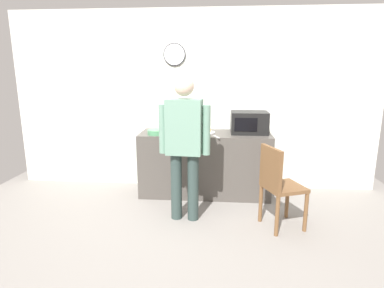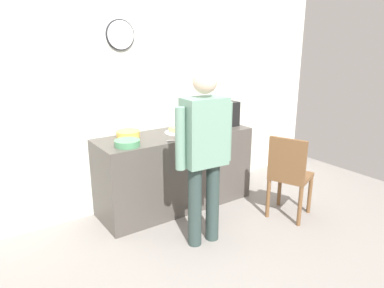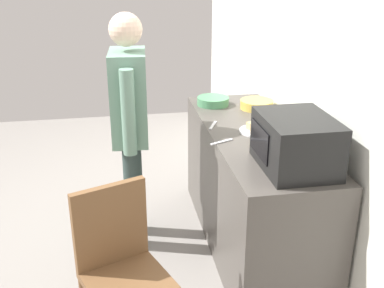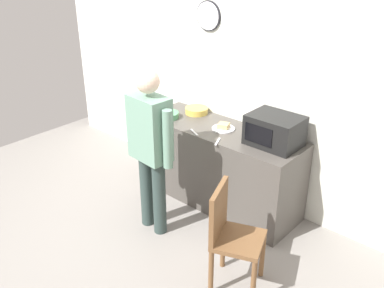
{
  "view_description": "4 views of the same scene",
  "coord_description": "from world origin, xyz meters",
  "px_view_note": "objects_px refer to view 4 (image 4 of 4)",
  "views": [
    {
      "loc": [
        0.38,
        -3.1,
        1.73
      ],
      "look_at": [
        0.05,
        0.89,
        0.81
      ],
      "focal_mm": 29.54,
      "sensor_mm": 36.0,
      "label": 1
    },
    {
      "loc": [
        -1.85,
        -2.1,
        1.92
      ],
      "look_at": [
        0.19,
        0.87,
        0.85
      ],
      "focal_mm": 33.2,
      "sensor_mm": 36.0,
      "label": 2
    },
    {
      "loc": [
        3.1,
        0.27,
        2.01
      ],
      "look_at": [
        0.21,
        0.78,
        0.83
      ],
      "focal_mm": 43.84,
      "sensor_mm": 36.0,
      "label": 3
    },
    {
      "loc": [
        2.72,
        -2.09,
        2.73
      ],
      "look_at": [
        0.11,
        0.86,
        0.82
      ],
      "focal_mm": 40.3,
      "sensor_mm": 36.0,
      "label": 4
    }
  ],
  "objects_px": {
    "salad_bowl": "(167,115)",
    "cereal_bowl": "(196,110)",
    "wooden_chair": "(230,233)",
    "sandwich_plate": "(223,127)",
    "spoon_utensil": "(218,142)",
    "fork_utensil": "(194,132)",
    "person_standing": "(150,142)",
    "microwave": "(275,130)"
  },
  "relations": [
    {
      "from": "salad_bowl",
      "to": "spoon_utensil",
      "type": "xyz_separation_m",
      "value": [
        0.81,
        -0.12,
        -0.03
      ]
    },
    {
      "from": "cereal_bowl",
      "to": "fork_utensil",
      "type": "bearing_deg",
      "value": -51.61
    },
    {
      "from": "microwave",
      "to": "spoon_utensil",
      "type": "height_order",
      "value": "microwave"
    },
    {
      "from": "wooden_chair",
      "to": "person_standing",
      "type": "bearing_deg",
      "value": 173.21
    },
    {
      "from": "salad_bowl",
      "to": "fork_utensil",
      "type": "relative_size",
      "value": 1.51
    },
    {
      "from": "microwave",
      "to": "fork_utensil",
      "type": "distance_m",
      "value": 0.84
    },
    {
      "from": "person_standing",
      "to": "spoon_utensil",
      "type": "bearing_deg",
      "value": 57.44
    },
    {
      "from": "fork_utensil",
      "to": "wooden_chair",
      "type": "relative_size",
      "value": 0.18
    },
    {
      "from": "spoon_utensil",
      "to": "person_standing",
      "type": "height_order",
      "value": "person_standing"
    },
    {
      "from": "salad_bowl",
      "to": "fork_utensil",
      "type": "xyz_separation_m",
      "value": [
        0.49,
        -0.11,
        -0.03
      ]
    },
    {
      "from": "fork_utensil",
      "to": "cereal_bowl",
      "type": "bearing_deg",
      "value": 128.39
    },
    {
      "from": "spoon_utensil",
      "to": "wooden_chair",
      "type": "bearing_deg",
      "value": -45.05
    },
    {
      "from": "cereal_bowl",
      "to": "person_standing",
      "type": "relative_size",
      "value": 0.15
    },
    {
      "from": "microwave",
      "to": "spoon_utensil",
      "type": "xyz_separation_m",
      "value": [
        -0.44,
        -0.32,
        -0.15
      ]
    },
    {
      "from": "sandwich_plate",
      "to": "person_standing",
      "type": "height_order",
      "value": "person_standing"
    },
    {
      "from": "microwave",
      "to": "sandwich_plate",
      "type": "bearing_deg",
      "value": -176.79
    },
    {
      "from": "fork_utensil",
      "to": "person_standing",
      "type": "height_order",
      "value": "person_standing"
    },
    {
      "from": "salad_bowl",
      "to": "wooden_chair",
      "type": "height_order",
      "value": "salad_bowl"
    },
    {
      "from": "sandwich_plate",
      "to": "spoon_utensil",
      "type": "distance_m",
      "value": 0.32
    },
    {
      "from": "sandwich_plate",
      "to": "person_standing",
      "type": "relative_size",
      "value": 0.14
    },
    {
      "from": "salad_bowl",
      "to": "cereal_bowl",
      "type": "xyz_separation_m",
      "value": [
        0.16,
        0.32,
        0.0
      ]
    },
    {
      "from": "person_standing",
      "to": "wooden_chair",
      "type": "bearing_deg",
      "value": -6.79
    },
    {
      "from": "microwave",
      "to": "salad_bowl",
      "type": "relative_size",
      "value": 1.95
    },
    {
      "from": "spoon_utensil",
      "to": "sandwich_plate",
      "type": "bearing_deg",
      "value": 117.54
    },
    {
      "from": "microwave",
      "to": "cereal_bowl",
      "type": "distance_m",
      "value": 1.12
    },
    {
      "from": "sandwich_plate",
      "to": "fork_utensil",
      "type": "xyz_separation_m",
      "value": [
        -0.17,
        -0.27,
        -0.02
      ]
    },
    {
      "from": "cereal_bowl",
      "to": "fork_utensil",
      "type": "xyz_separation_m",
      "value": [
        0.34,
        -0.43,
        -0.03
      ]
    },
    {
      "from": "salad_bowl",
      "to": "spoon_utensil",
      "type": "relative_size",
      "value": 1.51
    },
    {
      "from": "salad_bowl",
      "to": "spoon_utensil",
      "type": "distance_m",
      "value": 0.82
    },
    {
      "from": "microwave",
      "to": "fork_utensil",
      "type": "height_order",
      "value": "microwave"
    },
    {
      "from": "salad_bowl",
      "to": "wooden_chair",
      "type": "xyz_separation_m",
      "value": [
        1.51,
        -0.81,
        -0.4
      ]
    },
    {
      "from": "microwave",
      "to": "person_standing",
      "type": "distance_m",
      "value": 1.2
    },
    {
      "from": "cereal_bowl",
      "to": "microwave",
      "type": "bearing_deg",
      "value": -6.35
    },
    {
      "from": "fork_utensil",
      "to": "person_standing",
      "type": "bearing_deg",
      "value": -94.04
    },
    {
      "from": "fork_utensil",
      "to": "microwave",
      "type": "bearing_deg",
      "value": 21.64
    },
    {
      "from": "cereal_bowl",
      "to": "person_standing",
      "type": "height_order",
      "value": "person_standing"
    },
    {
      "from": "sandwich_plate",
      "to": "fork_utensil",
      "type": "bearing_deg",
      "value": -122.77
    },
    {
      "from": "sandwich_plate",
      "to": "spoon_utensil",
      "type": "relative_size",
      "value": 1.43
    },
    {
      "from": "sandwich_plate",
      "to": "spoon_utensil",
      "type": "height_order",
      "value": "sandwich_plate"
    },
    {
      "from": "wooden_chair",
      "to": "salad_bowl",
      "type": "bearing_deg",
      "value": 151.65
    },
    {
      "from": "microwave",
      "to": "person_standing",
      "type": "bearing_deg",
      "value": -132.42
    },
    {
      "from": "sandwich_plate",
      "to": "wooden_chair",
      "type": "bearing_deg",
      "value": -49.29
    }
  ]
}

